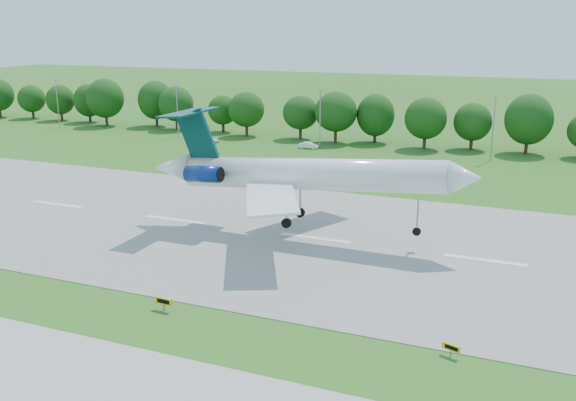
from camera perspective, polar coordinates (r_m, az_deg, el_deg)
The scene contains 9 objects.
ground at distance 57.41m, azimuth -6.40°, elevation -10.78°, with size 600.00×600.00×0.00m, color #245D18.
runway at distance 78.51m, azimuth 2.43°, elevation -3.38°, with size 400.00×45.00×0.08m, color gray.
tree_line at distance 140.54m, azimuth 12.03°, elevation 7.18°, with size 288.40×8.40×10.40m.
light_poles at distance 131.30m, azimuth 10.12°, elevation 6.80°, with size 175.90×0.25×12.19m.
airliner at distance 77.24m, azimuth 0.58°, elevation 2.50°, with size 41.30×30.10×13.50m.
taxi_sign_centre at distance 60.07m, azimuth -10.99°, elevation -8.79°, with size 1.78×0.32×1.25m.
taxi_sign_right at distance 53.05m, azimuth 14.30°, elevation -12.55°, with size 1.48×0.65×1.06m.
service_vehicle_a at distance 136.36m, azimuth 1.85°, elevation 4.93°, with size 1.45×4.16×1.37m, color white.
service_vehicle_b at distance 144.43m, azimuth -6.82°, elevation 5.37°, with size 1.39×3.46×1.18m, color white.
Camera 1 is at (25.49, -44.91, 25.10)m, focal length 40.00 mm.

